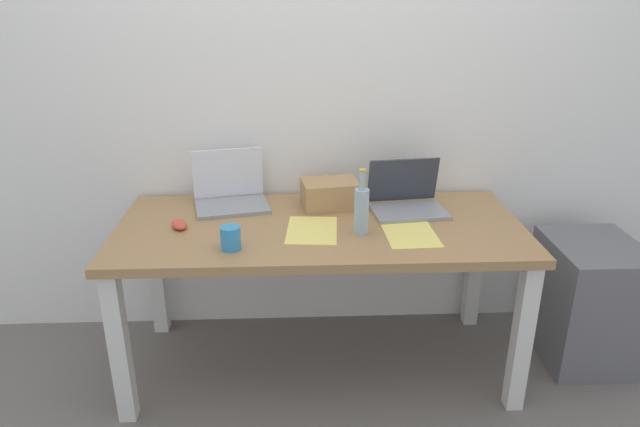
{
  "coord_description": "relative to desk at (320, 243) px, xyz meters",
  "views": [
    {
      "loc": [
        -0.1,
        -2.29,
        1.7
      ],
      "look_at": [
        0.0,
        0.0,
        0.78
      ],
      "focal_mm": 32.17,
      "sensor_mm": 36.0,
      "label": 1
    }
  ],
  "objects": [
    {
      "name": "ground_plane",
      "position": [
        0.0,
        0.0,
        -0.64
      ],
      "size": [
        8.0,
        8.0,
        0.0
      ],
      "primitive_type": "plane",
      "color": "slate"
    },
    {
      "name": "back_wall",
      "position": [
        0.0,
        0.45,
        0.66
      ],
      "size": [
        5.2,
        0.08,
        2.6
      ],
      "primitive_type": "cube",
      "color": "white",
      "rests_on": "ground"
    },
    {
      "name": "desk",
      "position": [
        0.0,
        0.0,
        0.0
      ],
      "size": [
        1.76,
        0.78,
        0.73
      ],
      "color": "#A37A4C",
      "rests_on": "ground"
    },
    {
      "name": "laptop_left",
      "position": [
        -0.41,
        0.25,
        0.15
      ],
      "size": [
        0.37,
        0.31,
        0.25
      ],
      "color": "gray",
      "rests_on": "desk"
    },
    {
      "name": "laptop_right",
      "position": [
        0.4,
        0.15,
        0.14
      ],
      "size": [
        0.36,
        0.29,
        0.23
      ],
      "color": "gray",
      "rests_on": "desk"
    },
    {
      "name": "beer_bottle",
      "position": [
        0.17,
        -0.11,
        0.2
      ],
      "size": [
        0.06,
        0.06,
        0.28
      ],
      "color": "#99B7C1",
      "rests_on": "desk"
    },
    {
      "name": "computer_mouse",
      "position": [
        -0.6,
        -0.02,
        0.11
      ],
      "size": [
        0.1,
        0.12,
        0.03
      ],
      "primitive_type": "ellipsoid",
      "rotation": [
        0.0,
        0.0,
        0.44
      ],
      "color": "#D84C38",
      "rests_on": "desk"
    },
    {
      "name": "cardboard_box",
      "position": [
        0.06,
        0.21,
        0.15
      ],
      "size": [
        0.28,
        0.22,
        0.13
      ],
      "primitive_type": "cube",
      "rotation": [
        0.0,
        0.0,
        0.15
      ],
      "color": "tan",
      "rests_on": "desk"
    },
    {
      "name": "coffee_mug",
      "position": [
        -0.36,
        -0.23,
        0.14
      ],
      "size": [
        0.08,
        0.08,
        0.09
      ],
      "primitive_type": "cylinder",
      "color": "#338CC6",
      "rests_on": "desk"
    },
    {
      "name": "paper_sheet_front_right",
      "position": [
        0.37,
        -0.12,
        0.09
      ],
      "size": [
        0.22,
        0.3,
        0.0
      ],
      "primitive_type": "cube",
      "rotation": [
        0.0,
        0.0,
        0.04
      ],
      "color": "#F4E06B",
      "rests_on": "desk"
    },
    {
      "name": "paper_sheet_center",
      "position": [
        -0.04,
        -0.07,
        0.09
      ],
      "size": [
        0.23,
        0.31,
        0.0
      ],
      "primitive_type": "cube",
      "rotation": [
        0.0,
        0.0,
        -0.08
      ],
      "color": "#F4E06B",
      "rests_on": "desk"
    },
    {
      "name": "filing_cabinet",
      "position": [
        1.27,
        0.03,
        -0.34
      ],
      "size": [
        0.4,
        0.48,
        0.59
      ],
      "primitive_type": "cube",
      "color": "slate",
      "rests_on": "ground"
    }
  ]
}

